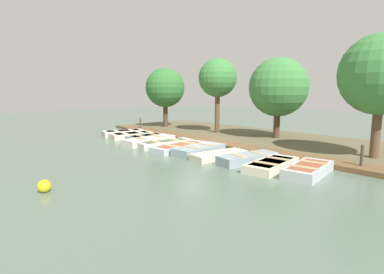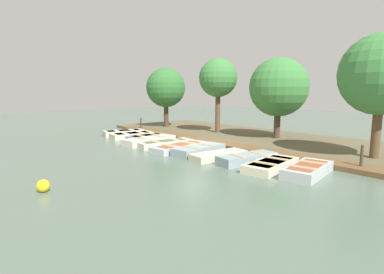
# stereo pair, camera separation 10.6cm
# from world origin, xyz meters

# --- Properties ---
(ground_plane) EXTENTS (80.00, 80.00, 0.00)m
(ground_plane) POSITION_xyz_m (0.00, 0.00, 0.00)
(ground_plane) COLOR #566B5B
(shore_bank) EXTENTS (8.00, 24.00, 0.19)m
(shore_bank) POSITION_xyz_m (-5.00, 0.00, 0.10)
(shore_bank) COLOR brown
(shore_bank) RESTS_ON ground_plane
(dock_walkway) EXTENTS (1.27, 20.59, 0.22)m
(dock_walkway) POSITION_xyz_m (-1.35, 0.00, 0.11)
(dock_walkway) COLOR brown
(dock_walkway) RESTS_ON ground_plane
(rowboat_0) EXTENTS (3.07, 1.67, 0.42)m
(rowboat_0) POSITION_xyz_m (0.98, -6.99, 0.21)
(rowboat_0) COLOR beige
(rowboat_0) RESTS_ON ground_plane
(rowboat_1) EXTENTS (3.04, 1.61, 0.38)m
(rowboat_1) POSITION_xyz_m (1.09, -5.58, 0.19)
(rowboat_1) COLOR beige
(rowboat_1) RESTS_ON ground_plane
(rowboat_2) EXTENTS (2.71, 1.09, 0.35)m
(rowboat_2) POSITION_xyz_m (0.80, -4.19, 0.17)
(rowboat_2) COLOR #8C9EA8
(rowboat_2) RESTS_ON ground_plane
(rowboat_3) EXTENTS (3.59, 1.57, 0.43)m
(rowboat_3) POSITION_xyz_m (1.52, -2.70, 0.22)
(rowboat_3) COLOR beige
(rowboat_3) RESTS_ON ground_plane
(rowboat_4) EXTENTS (3.41, 1.41, 0.35)m
(rowboat_4) POSITION_xyz_m (1.27, -1.38, 0.17)
(rowboat_4) COLOR beige
(rowboat_4) RESTS_ON ground_plane
(rowboat_5) EXTENTS (3.61, 1.61, 0.36)m
(rowboat_5) POSITION_xyz_m (1.41, 0.16, 0.18)
(rowboat_5) COLOR #B2BCC1
(rowboat_5) RESTS_ON ground_plane
(rowboat_6) EXTENTS (3.13, 1.43, 0.42)m
(rowboat_6) POSITION_xyz_m (1.18, 1.51, 0.21)
(rowboat_6) COLOR #8C9EA8
(rowboat_6) RESTS_ON ground_plane
(rowboat_7) EXTENTS (3.05, 1.34, 0.33)m
(rowboat_7) POSITION_xyz_m (1.23, 3.02, 0.16)
(rowboat_7) COLOR beige
(rowboat_7) RESTS_ON ground_plane
(rowboat_8) EXTENTS (3.07, 1.41, 0.43)m
(rowboat_8) POSITION_xyz_m (0.95, 4.52, 0.21)
(rowboat_8) COLOR #8C9EA8
(rowboat_8) RESTS_ON ground_plane
(rowboat_9) EXTENTS (3.12, 1.64, 0.36)m
(rowboat_9) POSITION_xyz_m (1.04, 5.86, 0.18)
(rowboat_9) COLOR beige
(rowboat_9) RESTS_ON ground_plane
(rowboat_10) EXTENTS (2.93, 1.61, 0.42)m
(rowboat_10) POSITION_xyz_m (0.78, 7.34, 0.21)
(rowboat_10) COLOR #B2BCC1
(rowboat_10) RESTS_ON ground_plane
(mooring_post_near) EXTENTS (0.12, 0.12, 1.11)m
(mooring_post_near) POSITION_xyz_m (-1.38, -8.39, 0.56)
(mooring_post_near) COLOR #47382D
(mooring_post_near) RESTS_ON ground_plane
(mooring_post_far) EXTENTS (0.12, 0.12, 1.11)m
(mooring_post_far) POSITION_xyz_m (-1.38, 8.48, 0.56)
(mooring_post_far) COLOR #47382D
(mooring_post_far) RESTS_ON ground_plane
(buoy) EXTENTS (0.42, 0.42, 0.42)m
(buoy) POSITION_xyz_m (9.10, 2.72, 0.21)
(buoy) COLOR yellow
(buoy) RESTS_ON ground_plane
(park_tree_far_left) EXTENTS (3.33, 3.33, 5.23)m
(park_tree_far_left) POSITION_xyz_m (-3.75, -8.11, 3.54)
(park_tree_far_left) COLOR #4C3828
(park_tree_far_left) RESTS_ON ground_plane
(park_tree_left) EXTENTS (2.81, 2.81, 5.63)m
(park_tree_left) POSITION_xyz_m (-4.50, -2.65, 4.18)
(park_tree_left) COLOR brown
(park_tree_left) RESTS_ON ground_plane
(park_tree_center) EXTENTS (3.78, 3.78, 5.39)m
(park_tree_center) POSITION_xyz_m (-5.42, 1.87, 3.49)
(park_tree_center) COLOR #4C3828
(park_tree_center) RESTS_ON ground_plane
(park_tree_right) EXTENTS (3.64, 3.64, 5.80)m
(park_tree_right) POSITION_xyz_m (-3.59, 8.24, 3.96)
(park_tree_right) COLOR brown
(park_tree_right) RESTS_ON ground_plane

